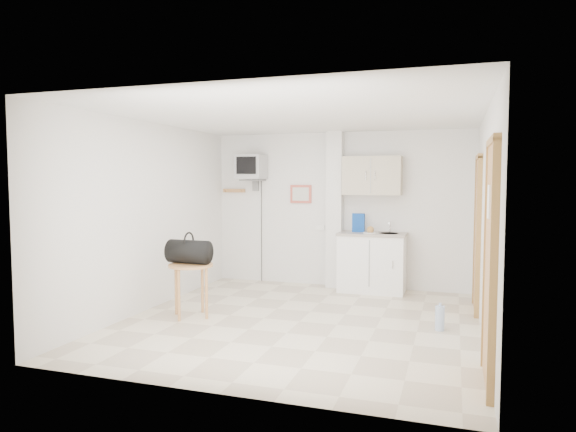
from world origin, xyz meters
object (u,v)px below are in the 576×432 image
(water_bottle, at_px, (440,318))
(round_table, at_px, (191,272))
(crt_television, at_px, (251,168))
(duffel_bag, at_px, (189,251))

(water_bottle, bearing_deg, round_table, -173.34)
(round_table, distance_m, water_bottle, 3.07)
(crt_television, relative_size, duffel_bag, 3.88)
(round_table, relative_size, water_bottle, 2.11)
(round_table, bearing_deg, duffel_bag, 136.46)
(water_bottle, bearing_deg, duffel_bag, -174.23)
(round_table, xyz_separation_m, duffel_bag, (-0.04, 0.04, 0.26))
(crt_television, bearing_deg, water_bottle, -31.19)
(duffel_bag, bearing_deg, water_bottle, 8.13)
(round_table, height_order, water_bottle, round_table)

